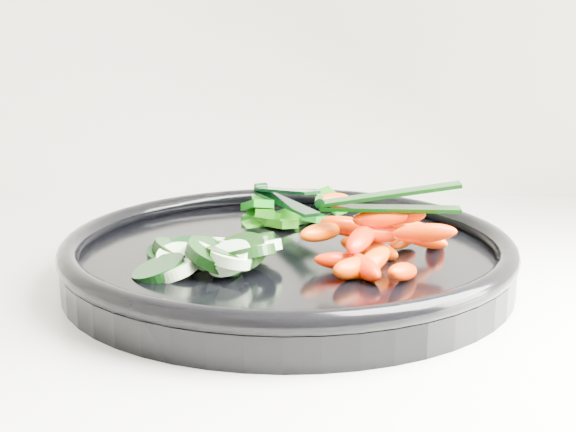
{
  "coord_description": "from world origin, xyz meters",
  "views": [
    {
      "loc": [
        -0.5,
        1.05,
        1.15
      ],
      "look_at": [
        -0.49,
        1.69,
        0.99
      ],
      "focal_mm": 50.0,
      "sensor_mm": 36.0,
      "label": 1
    }
  ],
  "objects": [
    {
      "name": "tong_carrot",
      "position": [
        -0.41,
        1.66,
        1.0
      ],
      "size": [
        0.11,
        0.03,
        0.02
      ],
      "color": "black",
      "rests_on": "carrot_pile"
    },
    {
      "name": "veggie_tray",
      "position": [
        -0.49,
        1.69,
        0.95
      ],
      "size": [
        0.5,
        0.5,
        0.04
      ],
      "color": "black",
      "rests_on": "counter"
    },
    {
      "name": "tong_pepper",
      "position": [
        -0.49,
        1.79,
        0.98
      ],
      "size": [
        0.06,
        0.11,
        0.02
      ],
      "color": "black",
      "rests_on": "pepper_pile"
    },
    {
      "name": "cucumber_pile",
      "position": [
        -0.55,
        1.65,
        0.96
      ],
      "size": [
        0.13,
        0.1,
        0.04
      ],
      "color": "black",
      "rests_on": "veggie_tray"
    },
    {
      "name": "pepper_pile",
      "position": [
        -0.49,
        1.79,
        0.96
      ],
      "size": [
        0.11,
        0.1,
        0.04
      ],
      "color": "#1E6C0A",
      "rests_on": "veggie_tray"
    },
    {
      "name": "carrot_pile",
      "position": [
        -0.42,
        1.66,
        0.97
      ],
      "size": [
        0.14,
        0.15,
        0.05
      ],
      "color": "#FF4E00",
      "rests_on": "veggie_tray"
    }
  ]
}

